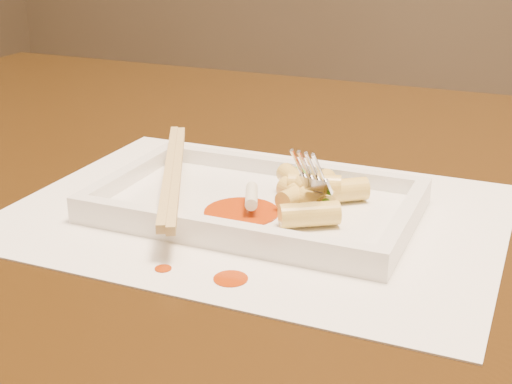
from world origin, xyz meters
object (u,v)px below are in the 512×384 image
at_px(placemat, 256,213).
at_px(fork, 347,121).
at_px(plate_base, 256,208).
at_px(table, 300,285).
at_px(chopstick_a, 169,170).

relative_size(placemat, fork, 2.86).
distance_m(plate_base, fork, 0.11).
height_order(table, chopstick_a, chopstick_a).
xyz_separation_m(placemat, plate_base, (0.00, 0.00, 0.00)).
xyz_separation_m(placemat, chopstick_a, (-0.08, 0.00, 0.03)).
bearing_deg(table, plate_base, -102.15).
relative_size(plate_base, fork, 1.86).
bearing_deg(fork, plate_base, -165.58).
height_order(table, plate_base, plate_base).
distance_m(placemat, plate_base, 0.00).
height_order(plate_base, chopstick_a, chopstick_a).
relative_size(chopstick_a, fork, 1.78).
xyz_separation_m(table, placemat, (-0.02, -0.07, 0.10)).
bearing_deg(fork, placemat, -165.58).
distance_m(table, fork, 0.20).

